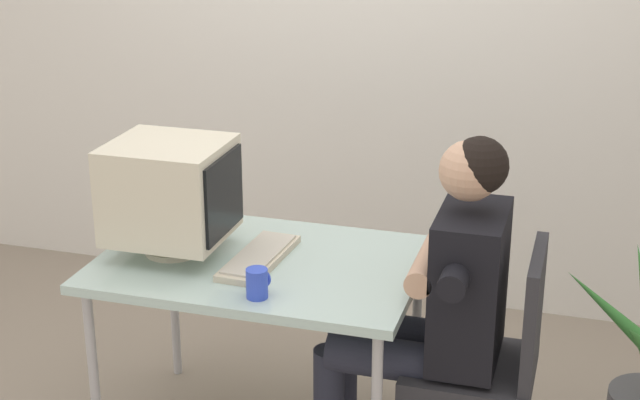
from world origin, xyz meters
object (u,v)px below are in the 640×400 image
office_chair (491,356)px  desk_mug (257,283)px  keyboard (259,257)px  person_seated (433,299)px  crt_monitor (171,191)px  desk (261,274)px

office_chair → desk_mug: (-0.74, -0.25, 0.28)m
keyboard → person_seated: person_seated is taller
person_seated → desk_mug: (-0.54, -0.25, 0.10)m
office_chair → desk_mug: 0.83m
crt_monitor → keyboard: bearing=2.7°
desk → office_chair: 0.86m
keyboard → desk_mug: bearing=-71.0°
desk → desk_mug: bearing=-71.7°
crt_monitor → keyboard: (0.32, 0.02, -0.22)m
crt_monitor → desk_mug: 0.52m
office_chair → person_seated: bearing=180.0°
keyboard → person_seated: 0.63m
desk → person_seated: bearing=-3.6°
desk → keyboard: bearing=-88.9°
desk → person_seated: size_ratio=0.91×
desk → crt_monitor: crt_monitor is taller
person_seated → desk_mug: 0.60m
desk → crt_monitor: size_ratio=2.75×
office_chair → person_seated: person_seated is taller
desk → desk_mug: (0.09, -0.29, 0.11)m
keyboard → office_chair: size_ratio=0.50×
keyboard → person_seated: bearing=-2.4°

